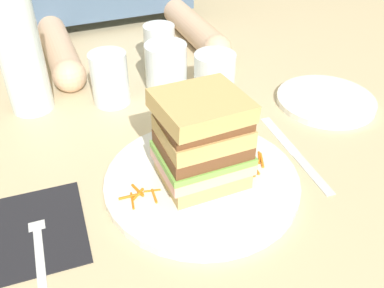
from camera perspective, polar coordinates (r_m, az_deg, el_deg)
ground_plane at (r=0.60m, az=1.30°, el=-5.37°), size 3.00×3.00×0.00m
main_plate at (r=0.59m, az=1.11°, el=-5.17°), size 0.27×0.27×0.01m
sandwich at (r=0.55m, az=1.20°, el=0.34°), size 0.12×0.10×0.14m
carrot_shred_0 at (r=0.57m, az=-7.27°, el=-6.15°), size 0.01×0.03×0.00m
carrot_shred_1 at (r=0.57m, az=-8.18°, el=-6.76°), size 0.03×0.01×0.00m
carrot_shred_2 at (r=0.56m, az=-5.05°, el=-6.94°), size 0.01×0.03×0.00m
carrot_shred_3 at (r=0.57m, az=-5.35°, el=-6.16°), size 0.02×0.01×0.00m
carrot_shred_4 at (r=0.57m, az=-7.14°, el=-6.80°), size 0.02×0.02×0.00m
carrot_shred_5 at (r=0.56m, az=-7.97°, el=-7.52°), size 0.01×0.03×0.00m
carrot_shred_6 at (r=0.63m, az=9.21°, el=-2.03°), size 0.02×0.03×0.00m
carrot_shred_7 at (r=0.62m, az=7.04°, el=-2.42°), size 0.00×0.03×0.00m
carrot_shred_8 at (r=0.60m, az=7.63°, el=-3.71°), size 0.01×0.02×0.00m
carrot_shred_9 at (r=0.63m, az=8.02°, el=-2.07°), size 0.01×0.03×0.00m
carrot_shred_10 at (r=0.61m, az=6.70°, el=-3.17°), size 0.03×0.03×0.00m
carrot_shred_11 at (r=0.61m, az=8.36°, el=-3.07°), size 0.01×0.03×0.00m
carrot_shred_12 at (r=0.63m, az=7.06°, el=-1.73°), size 0.02×0.01×0.00m
carrot_shred_13 at (r=0.63m, az=8.95°, el=-1.69°), size 0.01×0.02×0.00m
napkin_dark at (r=0.57m, az=-19.98°, el=-10.79°), size 0.12×0.15×0.00m
fork at (r=0.55m, az=-19.90°, el=-12.21°), size 0.02×0.17×0.00m
knife at (r=0.67m, az=13.76°, el=-1.33°), size 0.03×0.20×0.00m
juice_glass at (r=0.77m, az=3.01°, el=8.55°), size 0.07×0.07×0.09m
water_bottle at (r=0.76m, az=-22.42°, el=12.86°), size 0.07×0.07×0.29m
empty_tumbler_0 at (r=0.77m, az=-10.93°, el=8.58°), size 0.07×0.07×0.09m
empty_tumbler_1 at (r=0.89m, az=-4.35°, el=12.87°), size 0.06×0.06×0.09m
empty_tumbler_2 at (r=0.80m, az=-3.46°, el=10.24°), size 0.08×0.08×0.09m
side_plate at (r=0.81m, az=17.44°, el=5.59°), size 0.18×0.18×0.01m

